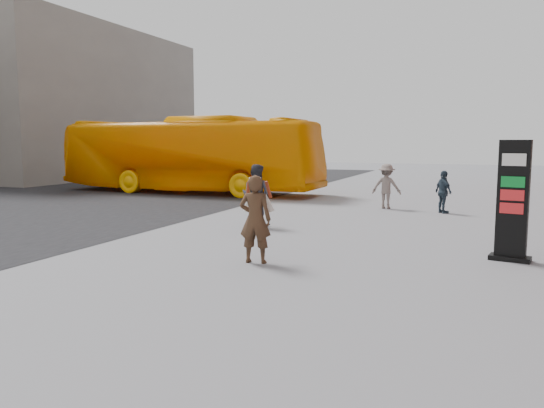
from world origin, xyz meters
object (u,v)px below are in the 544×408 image
at_px(pedestrian_a, 256,195).
at_px(pedestrian_c, 443,192).
at_px(woman, 255,218).
at_px(bus, 189,155).
at_px(info_pylon, 513,201).
at_px(pedestrian_b, 386,186).

xyz_separation_m(pedestrian_a, pedestrian_c, (4.84, 4.89, -0.17)).
bearing_deg(pedestrian_a, woman, 114.21).
relative_size(bus, pedestrian_a, 7.17).
xyz_separation_m(info_pylon, pedestrian_b, (-3.82, 7.68, -0.42)).
xyz_separation_m(woman, pedestrian_c, (3.00, 9.17, -0.18)).
relative_size(woman, pedestrian_c, 1.22).
xyz_separation_m(info_pylon, woman, (-4.79, -2.10, -0.32)).
bearing_deg(bus, pedestrian_a, -138.54).
bearing_deg(bus, woman, -143.76).
bearing_deg(bus, pedestrian_c, -104.49).
bearing_deg(pedestrian_b, pedestrian_c, 165.41).
xyz_separation_m(info_pylon, pedestrian_a, (-6.63, 2.19, -0.34)).
distance_m(bus, pedestrian_b, 10.17).
distance_m(info_pylon, woman, 5.24).
height_order(info_pylon, woman, info_pylon).
xyz_separation_m(woman, pedestrian_b, (0.98, 9.78, -0.10)).
bearing_deg(bus, info_pylon, -126.30).
bearing_deg(pedestrian_c, info_pylon, 157.38).
xyz_separation_m(pedestrian_b, pedestrian_c, (2.02, -0.61, -0.09)).
distance_m(woman, pedestrian_b, 9.83).
bearing_deg(pedestrian_c, pedestrian_b, 36.43).
relative_size(bus, pedestrian_b, 7.87).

